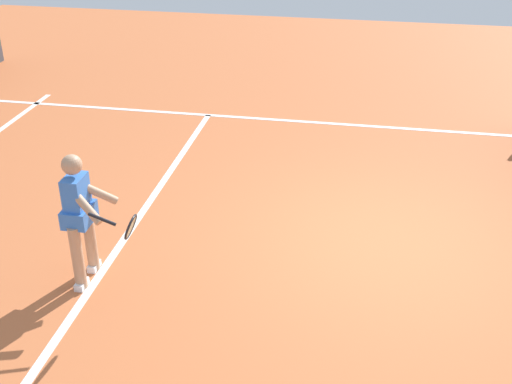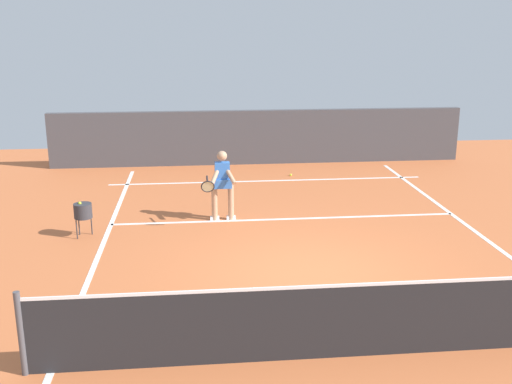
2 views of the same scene
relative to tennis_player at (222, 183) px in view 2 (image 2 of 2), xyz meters
The scene contains 9 objects.
ground_plane 3.62m from the tennis_player, 113.39° to the left, with size 23.53×23.53×0.00m, color #C66638.
court_back_wall 5.69m from the tennis_player, 104.19° to the right, with size 12.62×0.24×1.65m, color #47474C.
baseline_marking 3.70m from the tennis_player, 112.80° to the right, with size 8.62×0.10×0.01m, color white.
service_line_marking 1.63m from the tennis_player, behind, with size 7.62×0.10×0.01m, color white.
sideline_right_marking 4.12m from the tennis_player, 53.19° to the left, with size 0.10×16.10×0.01m, color white.
court_net 6.00m from the tennis_player, 103.47° to the left, with size 8.30×0.08×1.11m.
tennis_player is the anchor object (origin of this frame).
tennis_ball_near 4.43m from the tennis_player, 119.16° to the right, with size 0.07×0.07×0.07m, color #D1E533.
ball_hopper 2.97m from the tennis_player, 15.51° to the left, with size 0.36×0.36×0.74m.
Camera 2 is at (1.95, 9.39, 4.16)m, focal length 42.19 mm.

